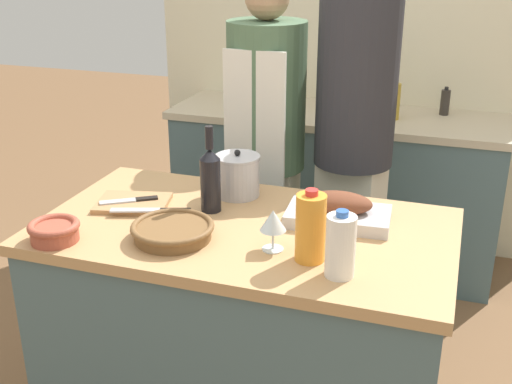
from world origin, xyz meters
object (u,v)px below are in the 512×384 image
wicker_basket (173,230)px  knife_chef (154,210)px  condiment_bottle_tall (394,101)px  stock_pot (238,175)px  milk_jug (341,246)px  cutting_board (133,203)px  wine_glass_left (273,222)px  roasting_pan (338,211)px  condiment_bottle_short (445,102)px  person_cook_aproned (266,143)px  knife_paring (131,200)px  person_cook_guest (354,133)px  wine_bottle_green (210,178)px  mixing_bowl (54,231)px  juice_jug (311,227)px  stand_mixer (343,88)px

wicker_basket → knife_chef: size_ratio=0.98×
condiment_bottle_tall → stock_pot: bearing=-108.5°
condiment_bottle_tall → milk_jug: bearing=-87.7°
wicker_basket → cutting_board: wicker_basket is taller
wine_glass_left → knife_chef: wine_glass_left is taller
wicker_basket → roasting_pan: bearing=31.3°
condiment_bottle_short → person_cook_aproned: bearing=-130.0°
condiment_bottle_tall → knife_paring: bearing=-117.1°
knife_chef → person_cook_guest: person_cook_guest is taller
wicker_basket → wine_bottle_green: 0.27m
mixing_bowl → person_cook_aproned: size_ratio=0.10×
stock_pot → milk_jug: bearing=-44.7°
wicker_basket → person_cook_guest: 1.05m
juice_jug → wicker_basket: bearing=-179.9°
milk_jug → knife_paring: size_ratio=1.07×
juice_jug → person_cook_aproned: bearing=114.8°
wine_bottle_green → person_cook_aproned: person_cook_aproned is taller
roasting_pan → knife_paring: roasting_pan is taller
wicker_basket → condiment_bottle_tall: bearing=73.7°
cutting_board → wine_glass_left: bearing=-16.5°
wicker_basket → stock_pot: 0.43m
roasting_pan → wine_glass_left: (-0.15, -0.27, 0.05)m
knife_paring → stand_mixer: stand_mixer is taller
cutting_board → wine_bottle_green: (0.29, 0.05, 0.12)m
stock_pot → condiment_bottle_tall: bearing=71.5°
stock_pot → condiment_bottle_tall: condiment_bottle_tall is taller
milk_jug → wine_bottle_green: (-0.54, 0.32, 0.03)m
stand_mixer → roasting_pan: bearing=-79.0°
person_cook_guest → knife_chef: bearing=-109.1°
knife_paring → person_cook_aproned: size_ratio=0.12×
wicker_basket → juice_jug: size_ratio=1.19×
wine_glass_left → stand_mixer: 1.72m
knife_chef → condiment_bottle_short: (0.90, 1.73, 0.05)m
juice_jug → wine_glass_left: juice_jug is taller
milk_jug → knife_chef: (-0.71, 0.21, -0.08)m
milk_jug → wicker_basket: bearing=173.3°
milk_jug → wine_glass_left: size_ratio=1.53×
juice_jug → roasting_pan: bearing=84.7°
cutting_board → wine_bottle_green: 0.32m
wine_glass_left → knife_paring: (-0.60, 0.17, -0.08)m
condiment_bottle_short → person_cook_guest: size_ratio=0.09×
mixing_bowl → person_cook_aproned: person_cook_aproned is taller
milk_jug → knife_chef: milk_jug is taller
wicker_basket → stock_pot: bearing=80.3°
roasting_pan → knife_chef: roasting_pan is taller
wine_bottle_green → condiment_bottle_tall: size_ratio=1.50×
roasting_pan → mixing_bowl: size_ratio=2.19×
cutting_board → wine_glass_left: size_ratio=2.18×
mixing_bowl → wine_glass_left: bearing=13.4°
wine_bottle_green → person_cook_guest: 0.81m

